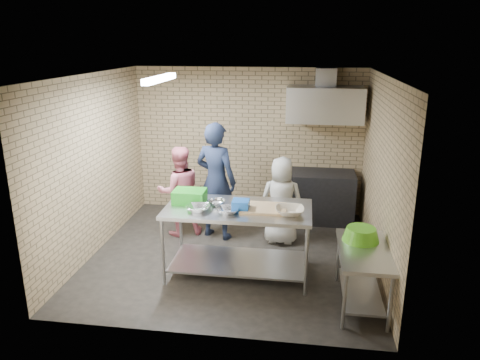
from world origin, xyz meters
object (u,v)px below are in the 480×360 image
(man_navy, at_px, (216,181))
(woman_pink, at_px, (179,191))
(side_counter, at_px, (362,277))
(woman_white, at_px, (281,201))
(stove, at_px, (320,197))
(blue_tub, at_px, (241,205))
(green_crate, at_px, (190,196))
(green_basin, at_px, (361,234))
(prep_table, at_px, (238,241))
(bottle_green, at_px, (350,108))

(man_navy, bearing_deg, woman_pink, 16.17)
(side_counter, distance_m, woman_white, 2.05)
(stove, xyz_separation_m, blue_tub, (-1.12, -2.29, 0.61))
(green_crate, relative_size, woman_white, 0.31)
(side_counter, xyz_separation_m, green_basin, (-0.02, 0.25, 0.46))
(prep_table, distance_m, side_counter, 1.72)
(prep_table, height_order, stove, prep_table)
(stove, bearing_deg, bottle_green, 28.07)
(green_basin, height_order, man_navy, man_navy)
(prep_table, xyz_separation_m, man_navy, (-0.54, 1.22, 0.47))
(woman_white, bearing_deg, green_basin, 126.72)
(woman_pink, bearing_deg, blue_tub, 107.88)
(green_crate, distance_m, woman_pink, 1.26)
(stove, xyz_separation_m, woman_pink, (-2.34, -0.95, 0.31))
(prep_table, distance_m, stove, 2.49)
(green_crate, distance_m, woman_white, 1.64)
(man_navy, relative_size, woman_white, 1.36)
(side_counter, bearing_deg, woman_white, 122.67)
(woman_white, bearing_deg, bottle_green, -130.01)
(green_basin, xyz_separation_m, man_navy, (-2.14, 1.53, 0.13))
(stove, distance_m, blue_tub, 2.62)
(prep_table, height_order, blue_tub, blue_tub)
(side_counter, bearing_deg, green_basin, 94.57)
(side_counter, relative_size, woman_pink, 0.79)
(stove, relative_size, blue_tub, 5.46)
(green_crate, distance_m, bottle_green, 3.41)
(prep_table, height_order, side_counter, prep_table)
(green_crate, xyz_separation_m, man_navy, (0.16, 1.10, -0.11))
(bottle_green, bearing_deg, side_counter, -90.00)
(man_navy, height_order, woman_pink, man_navy)
(green_crate, distance_m, green_basin, 2.35)
(green_crate, bearing_deg, blue_tub, -16.35)
(man_navy, bearing_deg, green_crate, 100.53)
(green_basin, bearing_deg, side_counter, -85.43)
(man_navy, bearing_deg, bottle_green, -131.91)
(green_basin, relative_size, woman_white, 0.32)
(side_counter, height_order, green_basin, green_basin)
(stove, bearing_deg, woman_pink, -157.99)
(stove, relative_size, bottle_green, 8.00)
(blue_tub, bearing_deg, prep_table, 116.57)
(green_basin, height_order, bottle_green, bottle_green)
(blue_tub, bearing_deg, side_counter, -16.23)
(bottle_green, xyz_separation_m, woman_white, (-1.09, -1.29, -1.31))
(green_crate, relative_size, blue_tub, 2.00)
(prep_table, xyz_separation_m, blue_tub, (0.05, -0.10, 0.57))
(side_counter, height_order, man_navy, man_navy)
(man_navy, bearing_deg, blue_tub, 132.90)
(stove, relative_size, green_crate, 2.73)
(green_crate, distance_m, man_navy, 1.12)
(stove, height_order, bottle_green, bottle_green)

